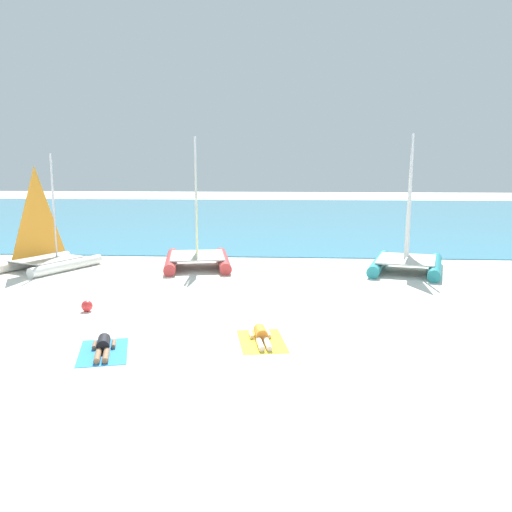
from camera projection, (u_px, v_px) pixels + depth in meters
ground_plane at (263, 266)px, 23.65m from camera, size 120.00×120.00×0.00m
ocean_water at (277, 216)px, 45.32m from camera, size 120.00×40.00×0.05m
sailboat_teal at (407, 251)px, 22.28m from camera, size 3.70×4.78×5.52m
sailboat_red at (197, 248)px, 23.24m from camera, size 3.37×4.58×5.45m
sailboat_white at (48, 252)px, 22.80m from camera, size 3.62×4.27×4.74m
towel_left at (103, 352)px, 12.87m from camera, size 1.57×2.13×0.01m
sunbather_left at (103, 346)px, 12.92m from camera, size 0.79×1.55×0.30m
towel_right at (262, 341)px, 13.66m from camera, size 1.42×2.07×0.01m
sunbather_right at (261, 335)px, 13.70m from camera, size 0.68×1.56×0.30m
beach_ball at (87, 306)px, 16.37m from camera, size 0.34×0.34×0.34m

